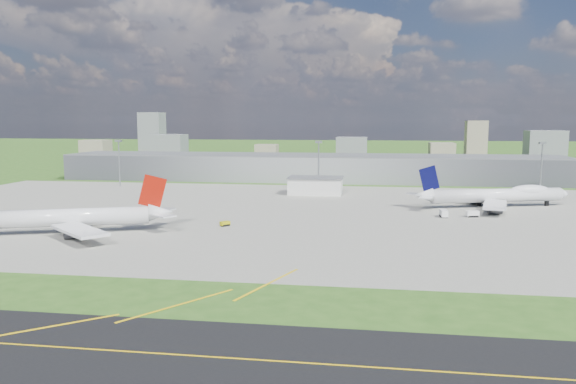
# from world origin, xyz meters

# --- Properties ---
(ground) EXTENTS (1400.00, 1400.00, 0.00)m
(ground) POSITION_xyz_m (0.00, 150.00, 0.00)
(ground) COLOR #2D561A
(ground) RESTS_ON ground
(apron) EXTENTS (360.00, 190.00, 0.08)m
(apron) POSITION_xyz_m (10.00, 40.00, 0.04)
(apron) COLOR gray
(apron) RESTS_ON ground
(terminal) EXTENTS (300.00, 42.00, 15.00)m
(terminal) POSITION_xyz_m (0.00, 165.00, 7.50)
(terminal) COLOR gray
(terminal) RESTS_ON ground
(ops_building) EXTENTS (26.00, 16.00, 8.00)m
(ops_building) POSITION_xyz_m (10.00, 100.00, 4.00)
(ops_building) COLOR silver
(ops_building) RESTS_ON ground
(mast_west) EXTENTS (3.50, 2.00, 25.90)m
(mast_west) POSITION_xyz_m (-100.00, 115.00, 17.71)
(mast_west) COLOR gray
(mast_west) RESTS_ON ground
(mast_center) EXTENTS (3.50, 2.00, 25.90)m
(mast_center) POSITION_xyz_m (10.00, 115.00, 17.71)
(mast_center) COLOR gray
(mast_center) RESTS_ON ground
(mast_east) EXTENTS (3.50, 2.00, 25.90)m
(mast_east) POSITION_xyz_m (120.00, 115.00, 17.71)
(mast_east) COLOR gray
(mast_east) RESTS_ON ground
(airliner_red_twin) EXTENTS (66.58, 50.53, 18.91)m
(airliner_red_twin) POSITION_xyz_m (-59.48, -9.24, 5.04)
(airliner_red_twin) COLOR silver
(airliner_red_twin) RESTS_ON ground
(airliner_blue_quad) EXTENTS (68.03, 52.21, 18.18)m
(airliner_blue_quad) POSITION_xyz_m (89.72, 68.89, 5.05)
(airliner_blue_quad) COLOR silver
(airliner_blue_quad) RESTS_ON ground
(tug_yellow) EXTENTS (3.59, 3.74, 1.67)m
(tug_yellow) POSITION_xyz_m (-12.49, 10.47, 0.88)
(tug_yellow) COLOR #C3BB0B
(tug_yellow) RESTS_ON ground
(van_white_near) EXTENTS (2.83, 5.68, 2.79)m
(van_white_near) POSITION_xyz_m (64.78, 40.43, 1.40)
(van_white_near) COLOR white
(van_white_near) RESTS_ON ground
(van_white_far) EXTENTS (4.99, 3.11, 2.41)m
(van_white_far) POSITION_xyz_m (75.61, 42.19, 1.22)
(van_white_far) COLOR white
(van_white_far) RESTS_ON ground
(bldg_far_w) EXTENTS (24.00, 20.00, 18.00)m
(bldg_far_w) POSITION_xyz_m (-220.00, 320.00, 9.00)
(bldg_far_w) COLOR gray
(bldg_far_w) RESTS_ON ground
(bldg_w) EXTENTS (28.00, 22.00, 24.00)m
(bldg_w) POSITION_xyz_m (-140.00, 300.00, 12.00)
(bldg_w) COLOR slate
(bldg_w) RESTS_ON ground
(bldg_cw) EXTENTS (20.00, 18.00, 14.00)m
(bldg_cw) POSITION_xyz_m (-60.00, 340.00, 7.00)
(bldg_cw) COLOR gray
(bldg_cw) RESTS_ON ground
(bldg_c) EXTENTS (26.00, 20.00, 22.00)m
(bldg_c) POSITION_xyz_m (20.00, 310.00, 11.00)
(bldg_c) COLOR slate
(bldg_c) RESTS_ON ground
(bldg_ce) EXTENTS (22.00, 24.00, 16.00)m
(bldg_ce) POSITION_xyz_m (100.00, 350.00, 8.00)
(bldg_ce) COLOR gray
(bldg_ce) RESTS_ON ground
(bldg_e) EXTENTS (30.00, 22.00, 28.00)m
(bldg_e) POSITION_xyz_m (180.00, 320.00, 14.00)
(bldg_e) COLOR slate
(bldg_e) RESTS_ON ground
(bldg_tall_w) EXTENTS (22.00, 20.00, 44.00)m
(bldg_tall_w) POSITION_xyz_m (-180.00, 360.00, 22.00)
(bldg_tall_w) COLOR slate
(bldg_tall_w) RESTS_ON ground
(bldg_tall_e) EXTENTS (20.00, 18.00, 36.00)m
(bldg_tall_e) POSITION_xyz_m (140.00, 410.00, 18.00)
(bldg_tall_e) COLOR gray
(bldg_tall_e) RESTS_ON ground
(tree_far_w) EXTENTS (7.20, 7.20, 8.80)m
(tree_far_w) POSITION_xyz_m (-200.00, 270.00, 5.18)
(tree_far_w) COLOR #382314
(tree_far_w) RESTS_ON ground
(tree_w) EXTENTS (6.75, 6.75, 8.25)m
(tree_w) POSITION_xyz_m (-110.00, 265.00, 4.86)
(tree_w) COLOR #382314
(tree_w) RESTS_ON ground
(tree_c) EXTENTS (8.10, 8.10, 9.90)m
(tree_c) POSITION_xyz_m (-20.00, 280.00, 5.84)
(tree_c) COLOR #382314
(tree_c) RESTS_ON ground
(tree_e) EXTENTS (7.65, 7.65, 9.35)m
(tree_e) POSITION_xyz_m (70.00, 275.00, 5.51)
(tree_e) COLOR #382314
(tree_e) RESTS_ON ground
(tree_far_e) EXTENTS (6.30, 6.30, 7.70)m
(tree_far_e) POSITION_xyz_m (160.00, 285.00, 4.53)
(tree_far_e) COLOR #382314
(tree_far_e) RESTS_ON ground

